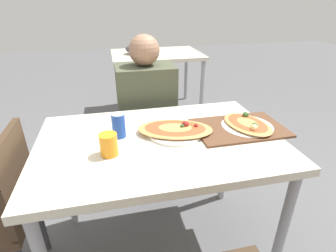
{
  "coord_description": "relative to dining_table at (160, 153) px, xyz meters",
  "views": [
    {
      "loc": [
        -0.21,
        -1.12,
        1.41
      ],
      "look_at": [
        0.04,
        0.01,
        0.83
      ],
      "focal_mm": 28.0,
      "sensor_mm": 36.0,
      "label": 1
    }
  ],
  "objects": [
    {
      "name": "background_table",
      "position": [
        0.35,
        2.16,
        0.02
      ],
      "size": [
        1.1,
        0.8,
        0.89
      ],
      "color": "beige",
      "rests_on": "ground_plane"
    },
    {
      "name": "drink_glass",
      "position": [
        -0.25,
        -0.09,
        0.13
      ],
      "size": [
        0.08,
        0.08,
        0.1
      ],
      "color": "orange",
      "rests_on": "dining_table"
    },
    {
      "name": "person_seated",
      "position": [
        0.02,
        0.61,
        0.02
      ],
      "size": [
        0.4,
        0.29,
        1.19
      ],
      "rotation": [
        0.0,
        0.0,
        3.14
      ],
      "color": "#2D2D38",
      "rests_on": "ground_plane"
    },
    {
      "name": "pizza_second",
      "position": [
        0.48,
        0.01,
        0.1
      ],
      "size": [
        0.27,
        0.34,
        0.06
      ],
      "color": "white",
      "rests_on": "dining_table"
    },
    {
      "name": "chair_far_seated",
      "position": [
        0.02,
        0.72,
        -0.18
      ],
      "size": [
        0.4,
        0.4,
        0.88
      ],
      "rotation": [
        0.0,
        0.0,
        3.14
      ],
      "color": "#3F2D1E",
      "rests_on": "ground_plane"
    },
    {
      "name": "serving_tray",
      "position": [
        0.43,
        0.01,
        0.09
      ],
      "size": [
        0.47,
        0.31,
        0.01
      ],
      "color": "brown",
      "rests_on": "dining_table"
    },
    {
      "name": "pizza_main",
      "position": [
        0.09,
        0.04,
        0.1
      ],
      "size": [
        0.43,
        0.32,
        0.06
      ],
      "color": "white",
      "rests_on": "dining_table"
    },
    {
      "name": "soda_can",
      "position": [
        -0.19,
        0.07,
        0.15
      ],
      "size": [
        0.07,
        0.07,
        0.12
      ],
      "color": "#1E47B2",
      "rests_on": "dining_table"
    },
    {
      "name": "dining_table",
      "position": [
        0.0,
        0.0,
        0.0
      ],
      "size": [
        1.2,
        0.79,
        0.77
      ],
      "color": "beige",
      "rests_on": "ground_plane"
    },
    {
      "name": "ground_plane",
      "position": [
        0.0,
        0.0,
        -0.69
      ],
      "size": [
        14.0,
        14.0,
        0.0
      ],
      "primitive_type": "plane",
      "color": "#59595B"
    }
  ]
}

